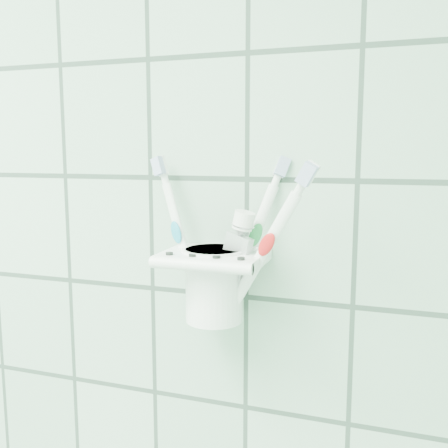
% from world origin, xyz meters
% --- Properties ---
extents(holder_bracket, '(0.12, 0.10, 0.04)m').
position_xyz_m(holder_bracket, '(0.66, 1.15, 1.31)').
color(holder_bracket, white).
rests_on(holder_bracket, wall_back).
extents(cup, '(0.08, 0.08, 0.09)m').
position_xyz_m(cup, '(0.66, 1.16, 1.28)').
color(cup, white).
rests_on(cup, holder_bracket).
extents(toothbrush_pink, '(0.07, 0.04, 0.21)m').
position_xyz_m(toothbrush_pink, '(0.64, 1.15, 1.34)').
color(toothbrush_pink, white).
rests_on(toothbrush_pink, cup).
extents(toothbrush_blue, '(0.07, 0.06, 0.21)m').
position_xyz_m(toothbrush_blue, '(0.67, 1.15, 1.35)').
color(toothbrush_blue, white).
rests_on(toothbrush_blue, cup).
extents(toothbrush_orange, '(0.10, 0.04, 0.21)m').
position_xyz_m(toothbrush_orange, '(0.68, 1.15, 1.35)').
color(toothbrush_orange, white).
rests_on(toothbrush_orange, cup).
extents(toothpaste_tube, '(0.06, 0.04, 0.14)m').
position_xyz_m(toothpaste_tube, '(0.67, 1.16, 1.32)').
color(toothpaste_tube, silver).
rests_on(toothpaste_tube, cup).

